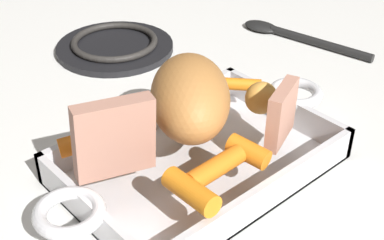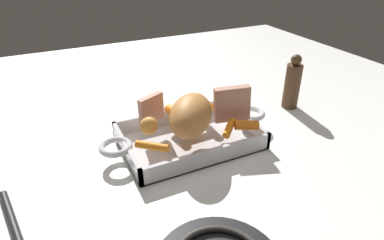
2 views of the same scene
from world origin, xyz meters
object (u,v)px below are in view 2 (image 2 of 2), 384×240
Objects in this scene: pork_roast at (191,115)px; potato_whole at (149,126)px; baby_carrot_southwest at (229,128)px; pepper_mill at (292,84)px; baby_carrot_center_right at (191,109)px; baby_carrot_short at (247,125)px; roasting_dish at (189,137)px; baby_carrot_southeast at (173,111)px; roast_slice_thin at (232,104)px; baby_carrot_northwest at (152,146)px; roast_slice_outer at (151,109)px; baby_carrot_center_left at (204,103)px.

pork_roast reaches higher than potato_whole.
potato_whole is at bearing 157.92° from baby_carrot_southwest.
pepper_mill is (0.35, 0.07, -0.02)m from pork_roast.
baby_carrot_short is at bearing -58.82° from baby_carrot_center_right.
baby_carrot_short is at bearing -20.60° from potato_whole.
baby_carrot_southeast is at bearing 100.51° from roasting_dish.
roast_slice_thin is (0.11, 0.01, -0.00)m from pork_roast.
baby_carrot_southwest is at bearing 165.93° from baby_carrot_short.
baby_carrot_center_right reaches higher than baby_carrot_southwest.
pork_roast is 3.21× the size of baby_carrot_southeast.
baby_carrot_short is at bearing -31.87° from roasting_dish.
roast_slice_thin is 1.17× the size of baby_carrot_northwest.
pepper_mill is at bearing -1.82° from roast_slice_outer.
baby_carrot_southeast is (0.10, 0.12, 0.00)m from baby_carrot_northwest.
baby_carrot_southwest is at bearing -22.08° from potato_whole.
roast_slice_outer is 0.06m from baby_carrot_southeast.
roast_slice_thin reaches higher than baby_carrot_southwest.
baby_carrot_southwest is 1.50× the size of potato_whole.
potato_whole is at bearing 173.29° from roast_slice_thin.
potato_whole is (-0.09, 0.03, -0.02)m from pork_roast.
baby_carrot_southeast is 0.10m from potato_whole.
baby_carrot_center_right is (-0.07, 0.08, -0.03)m from roast_slice_thin.
roast_slice_outer is 1.44× the size of baby_carrot_southeast.
potato_whole is (0.02, 0.06, 0.01)m from baby_carrot_northwest.
baby_carrot_northwest is (-0.14, -0.11, -0.00)m from baby_carrot_center_right.
roast_slice_outer is 1.03× the size of baby_carrot_center_left.
pepper_mill is at bearing 21.54° from baby_carrot_southwest.
baby_carrot_northwest is (-0.11, -0.05, 0.04)m from roasting_dish.
roasting_dish is 6.53× the size of baby_carrot_center_left.
baby_carrot_southeast reaches higher than baby_carrot_short.
pepper_mill reaches higher than roasting_dish.
pork_roast is at bearing -20.07° from potato_whole.
baby_carrot_center_right is 0.05m from baby_carrot_southeast.
baby_carrot_center_left is at bearing 4.84° from baby_carrot_southeast.
pork_roast is 2.76× the size of baby_carrot_short.
pepper_mill reaches higher than pork_roast.
baby_carrot_southwest reaches higher than roasting_dish.
baby_carrot_short is 0.26m from pepper_mill.
potato_whole is (-0.21, 0.08, 0.01)m from baby_carrot_short.
baby_carrot_southwest reaches higher than baby_carrot_northwest.
baby_carrot_short is at bearing -4.17° from baby_carrot_northwest.
baby_carrot_southeast reaches higher than baby_carrot_center_right.
baby_carrot_southeast is 0.30× the size of pepper_mill.
roast_slice_thin is 0.11m from baby_carrot_center_right.
baby_carrot_southwest is 0.18m from potato_whole.
baby_carrot_southwest is (-0.01, -0.13, -0.00)m from baby_carrot_center_left.
roast_slice_outer is 1.23× the size of baby_carrot_short.
baby_carrot_center_left is (-0.03, 0.09, -0.03)m from roast_slice_thin.
pepper_mill is (0.24, 0.06, -0.02)m from roast_slice_thin.
pork_roast is 2.40× the size of baby_carrot_southwest.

